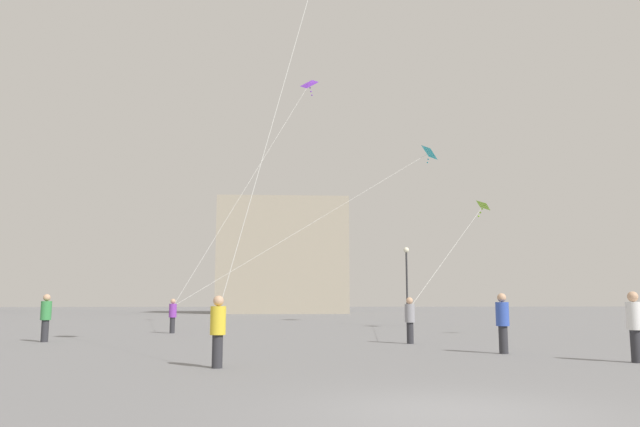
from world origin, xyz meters
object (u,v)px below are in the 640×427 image
object	(u,v)px
kite_violet_delta	(305,92)
person_in_white	(635,323)
person_in_yellow	(218,328)
kite_cyan_delta	(426,155)
person_in_blue	(503,320)
person_in_green	(46,316)
person_in_purple	(173,314)
lamppost_west	(407,273)
kite_lime_delta	(482,208)
building_centre_hall	(283,257)
person_in_grey	(410,318)

from	to	relation	value
kite_violet_delta	person_in_white	bearing A→B (deg)	-72.90
person_in_yellow	kite_cyan_delta	bearing A→B (deg)	163.78
person_in_white	person_in_blue	distance (m)	3.78
person_in_blue	person_in_green	bearing A→B (deg)	18.79
person_in_white	person_in_purple	size ratio (longest dim) A/B	1.09
kite_violet_delta	lamppost_west	bearing A→B (deg)	-2.97
person_in_white	person_in_blue	bearing A→B (deg)	-33.12
person_in_yellow	kite_cyan_delta	distance (m)	31.05
kite_lime_delta	building_centre_hall	world-z (taller)	building_centre_hall
kite_lime_delta	person_in_purple	bearing A→B (deg)	-174.75
person_in_yellow	kite_lime_delta	xyz separation A→B (m)	(12.81, 17.56, 5.70)
person_in_grey	kite_violet_delta	bearing A→B (deg)	-173.85
building_centre_hall	kite_cyan_delta	bearing A→B (deg)	-76.23
person_in_green	lamppost_west	xyz separation A→B (m)	(17.36, 13.87, 2.33)
kite_cyan_delta	person_in_yellow	bearing A→B (deg)	-114.52
kite_cyan_delta	lamppost_west	distance (m)	9.08
person_in_green	kite_cyan_delta	bearing A→B (deg)	-94.83
lamppost_west	person_in_green	bearing A→B (deg)	-141.38
person_in_yellow	building_centre_hall	distance (m)	64.40
person_in_white	building_centre_hall	world-z (taller)	building_centre_hall
kite_violet_delta	kite_cyan_delta	bearing A→B (deg)	15.21
person_in_grey	kite_cyan_delta	xyz separation A→B (m)	(5.63, 18.65, 10.80)
person_in_green	lamppost_west	size ratio (longest dim) A/B	0.37
building_centre_hall	lamppost_west	size ratio (longest dim) A/B	3.27
person_in_white	lamppost_west	xyz separation A→B (m)	(-0.74, 23.37, 2.34)
person_in_grey	building_centre_hall	bearing A→B (deg)	179.14
person_in_purple	kite_lime_delta	world-z (taller)	kite_lime_delta
person_in_purple	person_in_blue	distance (m)	17.35
person_in_blue	kite_cyan_delta	distance (m)	25.80
kite_violet_delta	building_centre_hall	distance (m)	40.75
person_in_purple	person_in_blue	world-z (taller)	person_in_blue
person_in_white	person_in_green	bearing A→B (deg)	-10.21
person_in_green	building_centre_hall	world-z (taller)	building_centre_hall
lamppost_west	kite_violet_delta	bearing A→B (deg)	177.03
kite_violet_delta	kite_cyan_delta	xyz separation A→B (m)	(8.70, 2.36, -3.57)
person_in_purple	lamppost_west	size ratio (longest dim) A/B	0.34
person_in_white	person_in_grey	distance (m)	8.54
person_in_yellow	person_in_grey	bearing A→B (deg)	148.84
person_in_white	person_in_green	distance (m)	20.44
kite_violet_delta	person_in_purple	bearing A→B (deg)	-130.59
person_in_grey	person_in_white	bearing A→B (deg)	25.20
person_in_blue	person_in_grey	distance (m)	4.86
person_in_green	kite_cyan_delta	world-z (taller)	kite_cyan_delta
person_in_green	kite_violet_delta	distance (m)	22.88
person_in_white	person_in_purple	xyz separation A→B (m)	(-14.20, 15.65, -0.08)
person_in_grey	lamppost_west	bearing A→B (deg)	163.16
person_in_yellow	kite_violet_delta	bearing A→B (deg)	-179.69
person_in_purple	person_in_green	size ratio (longest dim) A/B	0.91
person_in_green	kite_cyan_delta	xyz separation A→B (m)	(19.51, 16.58, 10.73)
person_in_yellow	lamppost_west	size ratio (longest dim) A/B	0.34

